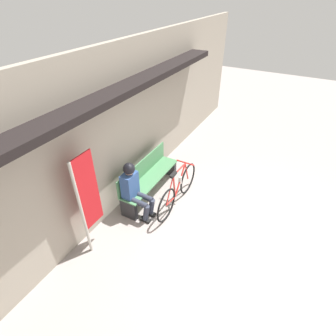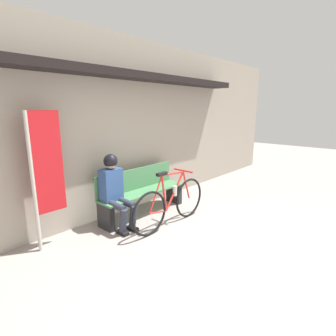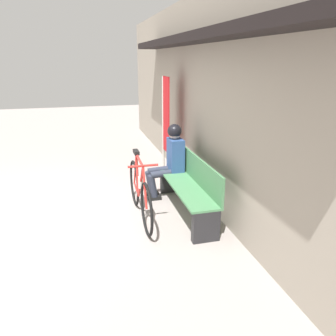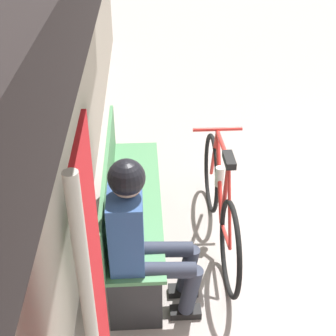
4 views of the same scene
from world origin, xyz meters
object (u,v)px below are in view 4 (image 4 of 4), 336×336
object	(u,v)px
person_seated	(141,230)
park_bench_near	(128,203)
bicycle	(220,203)
banner_pole	(96,311)

from	to	relation	value
person_seated	park_bench_near	bearing A→B (deg)	9.00
park_bench_near	bicycle	distance (m)	0.74
bicycle	banner_pole	size ratio (longest dim) A/B	0.89
person_seated	banner_pole	bearing A→B (deg)	169.98
banner_pole	person_seated	bearing A→B (deg)	-10.02
bicycle	banner_pole	world-z (taller)	banner_pole
park_bench_near	bicycle	xyz separation A→B (m)	(-0.02, -0.74, -0.01)
park_bench_near	person_seated	bearing A→B (deg)	-171.00
person_seated	banner_pole	distance (m)	1.11
bicycle	person_seated	xyz separation A→B (m)	(-0.67, 0.63, 0.31)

